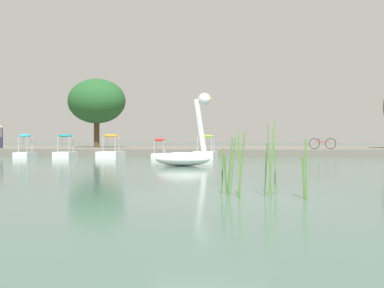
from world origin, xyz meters
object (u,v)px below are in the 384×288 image
object	(u,v)px
pedal_boat_orange	(111,152)
person_on_path	(1,136)
bicycle_parked	(322,144)
pedal_boat_red	(160,152)
swan_boat	(186,151)
pedal_boat_lime	(206,151)
tree_broadleaf_behind_dock	(97,101)
pedal_boat_cyan	(25,151)
pedal_boat_teal	(65,151)

from	to	relation	value
pedal_boat_orange	person_on_path	bearing A→B (deg)	151.73
person_on_path	bicycle_parked	distance (m)	23.86
pedal_boat_red	person_on_path	size ratio (longest dim) A/B	0.99
swan_boat	pedal_boat_red	size ratio (longest dim) A/B	1.88
pedal_boat_red	bicycle_parked	distance (m)	11.48
pedal_boat_lime	tree_broadleaf_behind_dock	size ratio (longest dim) A/B	0.34
pedal_boat_orange	person_on_path	world-z (taller)	person_on_path
swan_boat	pedal_boat_orange	world-z (taller)	swan_boat
pedal_boat_cyan	person_on_path	distance (m)	6.73
pedal_boat_red	pedal_boat_teal	xyz separation A→B (m)	(-6.08, -0.05, 0.05)
pedal_boat_lime	pedal_boat_teal	size ratio (longest dim) A/B	1.24
tree_broadleaf_behind_dock	bicycle_parked	xyz separation A→B (m)	(18.11, -7.11, -3.65)
pedal_boat_lime	tree_broadleaf_behind_dock	distance (m)	15.76
pedal_boat_orange	bicycle_parked	bearing A→B (deg)	16.65
pedal_boat_teal	person_on_path	size ratio (longest dim) A/B	1.11
pedal_boat_cyan	tree_broadleaf_behind_dock	size ratio (longest dim) A/B	0.25
pedal_boat_lime	tree_broadleaf_behind_dock	world-z (taller)	tree_broadleaf_behind_dock
person_on_path	pedal_boat_orange	bearing A→B (deg)	-28.27
pedal_boat_lime	pedal_boat_red	xyz separation A→B (m)	(-2.90, 0.17, -0.07)
pedal_boat_red	tree_broadleaf_behind_dock	distance (m)	13.93
pedal_boat_red	tree_broadleaf_behind_dock	bearing A→B (deg)	123.58
pedal_boat_teal	person_on_path	bearing A→B (deg)	143.05
pedal_boat_teal	tree_broadleaf_behind_dock	bearing A→B (deg)	96.52
pedal_boat_cyan	tree_broadleaf_behind_dock	xyz separation A→B (m)	(1.46, 10.98, 4.13)
pedal_boat_cyan	tree_broadleaf_behind_dock	world-z (taller)	tree_broadleaf_behind_dock
swan_boat	pedal_boat_red	xyz separation A→B (m)	(-2.51, 8.51, -0.26)
bicycle_parked	pedal_boat_lime	bearing A→B (deg)	-152.23
pedal_boat_teal	bicycle_parked	bearing A→B (deg)	13.42
pedal_boat_lime	pedal_boat_orange	world-z (taller)	pedal_boat_orange
pedal_boat_cyan	bicycle_parked	world-z (taller)	pedal_boat_cyan
pedal_boat_red	person_on_path	xyz separation A→B (m)	(-13.07, 5.20, 1.09)
person_on_path	swan_boat	bearing A→B (deg)	-41.34
swan_boat	pedal_boat_red	bearing A→B (deg)	106.46
pedal_boat_orange	swan_boat	bearing A→B (deg)	-56.15
pedal_boat_lime	pedal_boat_teal	bearing A→B (deg)	179.25
swan_boat	person_on_path	bearing A→B (deg)	138.66
pedal_boat_cyan	person_on_path	bearing A→B (deg)	129.81
pedal_boat_lime	pedal_boat_orange	bearing A→B (deg)	-179.98
swan_boat	pedal_boat_cyan	size ratio (longest dim) A/B	1.82
pedal_boat_red	pedal_boat_orange	world-z (taller)	pedal_boat_orange
pedal_boat_orange	pedal_boat_cyan	xyz separation A→B (m)	(-5.74, 0.27, 0.04)
pedal_boat_lime	tree_broadleaf_behind_dock	xyz separation A→B (m)	(-10.26, 11.24, 4.11)
pedal_boat_orange	bicycle_parked	distance (m)	14.45
tree_broadleaf_behind_dock	person_on_path	bearing A→B (deg)	-134.22
pedal_boat_lime	pedal_boat_cyan	bearing A→B (deg)	178.70
pedal_boat_teal	pedal_boat_orange	bearing A→B (deg)	-2.27
pedal_boat_orange	bicycle_parked	xyz separation A→B (m)	(13.83, 4.14, 0.52)
tree_broadleaf_behind_dock	bicycle_parked	bearing A→B (deg)	-21.44
swan_boat	pedal_boat_cyan	xyz separation A→B (m)	(-11.33, 8.60, -0.21)
swan_boat	person_on_path	size ratio (longest dim) A/B	1.85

